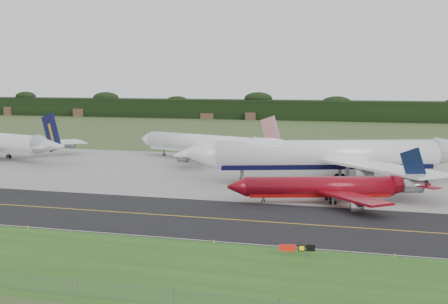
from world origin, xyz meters
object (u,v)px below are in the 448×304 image
Objects in this scene: jet_red_737 at (331,187)px; taxiway_sign at (297,248)px; jet_star_tail at (208,145)px; jet_ba_747 at (337,155)px.

jet_red_737 is 41.12m from taxiway_sign.
taxiway_sign is (44.80, -97.51, -3.73)m from jet_star_tail.
jet_star_tail is at bearing 114.68° from taxiway_sign.
taxiway_sign is (0.08, -41.07, -1.96)m from jet_red_737.
jet_red_737 is at bearing -86.64° from jet_ba_747.
jet_ba_747 is 1.81× the size of jet_red_737.
jet_ba_747 is 14.85× the size of taxiway_sign.
taxiway_sign is (1.70, -68.66, -5.40)m from jet_ba_747.
jet_red_737 is at bearing 90.11° from taxiway_sign.
jet_red_737 reaches higher than taxiway_sign.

